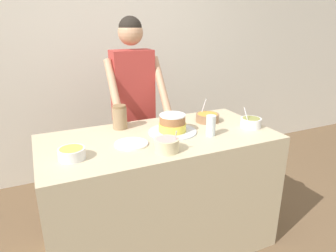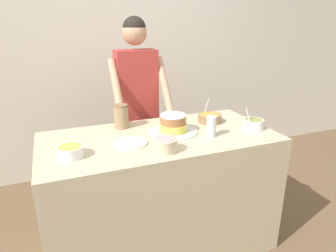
% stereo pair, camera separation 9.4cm
% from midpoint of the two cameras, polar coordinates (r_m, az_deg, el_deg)
% --- Properties ---
extents(wall_back, '(10.00, 0.05, 2.60)m').
position_cam_midpoint_polar(wall_back, '(3.35, -12.51, 12.78)').
color(wall_back, silver).
rests_on(wall_back, ground_plane).
extents(counter, '(1.62, 0.78, 0.91)m').
position_cam_midpoint_polar(counter, '(2.28, -2.68, -12.62)').
color(counter, '#C6B793').
rests_on(counter, ground_plane).
extents(person_baker, '(0.47, 0.46, 1.70)m').
position_cam_midpoint_polar(person_baker, '(2.62, -7.65, 5.86)').
color(person_baker, '#2D2D38').
rests_on(person_baker, ground_plane).
extents(cake, '(0.35, 0.35, 0.13)m').
position_cam_midpoint_polar(cake, '(2.12, -0.40, 0.21)').
color(cake, silver).
rests_on(cake, counter).
extents(frosting_bowl_pink, '(0.15, 0.15, 0.15)m').
position_cam_midpoint_polar(frosting_bowl_pink, '(1.82, -1.72, -3.54)').
color(frosting_bowl_pink, beige).
rests_on(frosting_bowl_pink, counter).
extents(frosting_bowl_olive, '(0.15, 0.15, 0.16)m').
position_cam_midpoint_polar(frosting_bowl_olive, '(2.30, 14.39, 0.69)').
color(frosting_bowl_olive, white).
rests_on(frosting_bowl_olive, counter).
extents(frosting_bowl_yellow, '(0.15, 0.15, 0.07)m').
position_cam_midpoint_polar(frosting_bowl_yellow, '(1.82, -19.28, -4.91)').
color(frosting_bowl_yellow, white).
rests_on(frosting_bowl_yellow, counter).
extents(frosting_bowl_orange, '(0.18, 0.18, 0.17)m').
position_cam_midpoint_polar(frosting_bowl_orange, '(2.37, 6.40, 1.66)').
color(frosting_bowl_orange, '#936B4C').
rests_on(frosting_bowl_orange, counter).
extents(drinking_glass, '(0.07, 0.07, 0.14)m').
position_cam_midpoint_polar(drinking_glass, '(2.07, 6.88, 0.05)').
color(drinking_glass, silver).
rests_on(drinking_glass, counter).
extents(ceramic_plate, '(0.22, 0.22, 0.01)m').
position_cam_midpoint_polar(ceramic_plate, '(1.95, -8.39, -3.38)').
color(ceramic_plate, white).
rests_on(ceramic_plate, counter).
extents(stoneware_jar, '(0.11, 0.11, 0.18)m').
position_cam_midpoint_polar(stoneware_jar, '(2.23, -10.38, 1.66)').
color(stoneware_jar, '#9E7F5B').
rests_on(stoneware_jar, counter).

